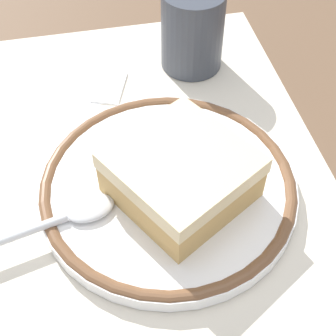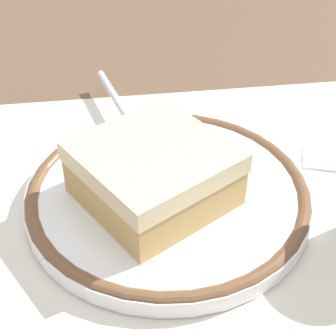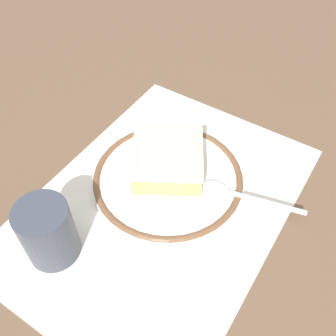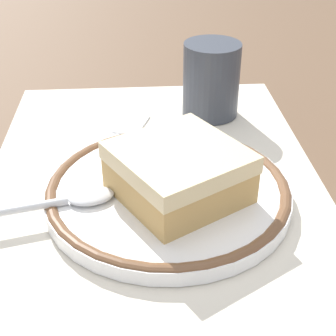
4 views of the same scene
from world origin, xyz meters
name	(u,v)px [view 2 (image 2 of 4)]	position (x,y,z in m)	size (l,w,h in m)	color
ground_plane	(210,189)	(0.00, 0.00, 0.00)	(2.40, 2.40, 0.00)	brown
placemat	(210,189)	(0.00, 0.00, 0.00)	(0.45, 0.32, 0.00)	beige
plate	(168,193)	(-0.04, -0.01, 0.01)	(0.22, 0.22, 0.02)	white
cake_slice	(154,173)	(-0.05, -0.02, 0.04)	(0.14, 0.14, 0.05)	tan
spoon	(129,120)	(-0.06, 0.09, 0.02)	(0.05, 0.15, 0.01)	silver
napkin	(325,119)	(0.13, 0.09, 0.00)	(0.10, 0.11, 0.00)	white
sugar_packet	(333,158)	(0.11, 0.02, 0.00)	(0.05, 0.03, 0.01)	white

